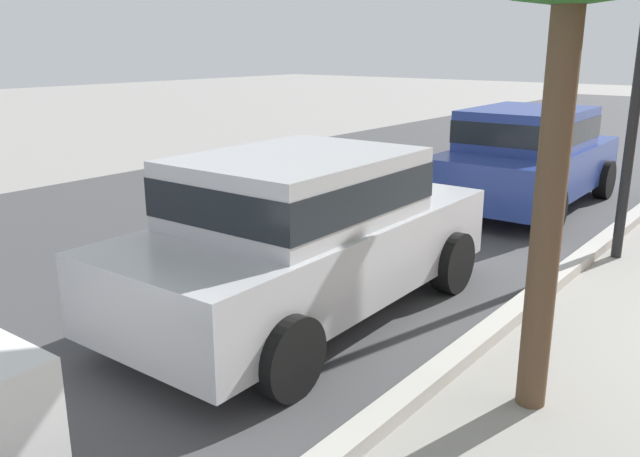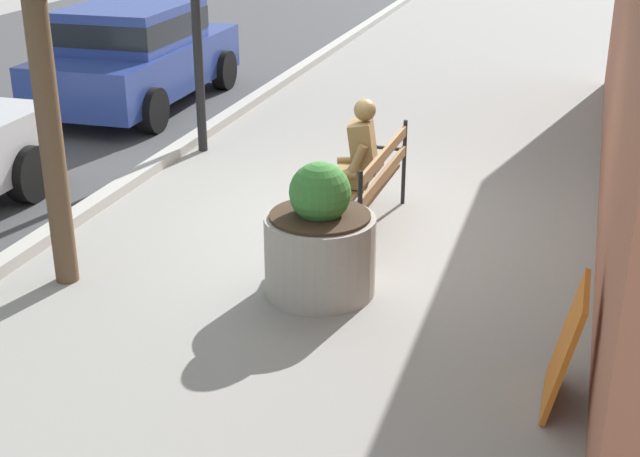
{
  "view_description": "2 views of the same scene",
  "coord_description": "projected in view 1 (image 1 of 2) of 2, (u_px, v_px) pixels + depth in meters",
  "views": [
    {
      "loc": [
        -6.18,
        0.82,
        2.48
      ],
      "look_at": [
        -1.47,
        4.52,
        0.8
      ],
      "focal_mm": 36.55,
      "sensor_mm": 36.0,
      "label": 1
    },
    {
      "loc": [
        -8.16,
        -2.1,
        3.5
      ],
      "look_at": [
        -1.49,
        -0.04,
        0.6
      ],
      "focal_mm": 49.57,
      "sensor_mm": 36.0,
      "label": 2
    }
  ],
  "objects": [
    {
      "name": "parked_car_silver",
      "position": [
        305.0,
        230.0,
        6.03
      ],
      "size": [
        4.14,
        1.99,
        1.56
      ],
      "color": "#B7B7BC",
      "rests_on": "ground"
    },
    {
      "name": "curb_stone",
      "position": [
        536.0,
        295.0,
        6.57
      ],
      "size": [
        60.0,
        0.2,
        0.12
      ],
      "primitive_type": "cube",
      "color": "#B2AFA8",
      "rests_on": "ground"
    },
    {
      "name": "street_surface",
      "position": [
        220.0,
        225.0,
        9.32
      ],
      "size": [
        60.0,
        9.0,
        0.01
      ],
      "primitive_type": "cube",
      "color": "#424244",
      "rests_on": "ground"
    },
    {
      "name": "parked_car_blue",
      "position": [
        528.0,
        154.0,
        10.2
      ],
      "size": [
        4.14,
        1.99,
        1.56
      ],
      "color": "navy",
      "rests_on": "ground"
    }
  ]
}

